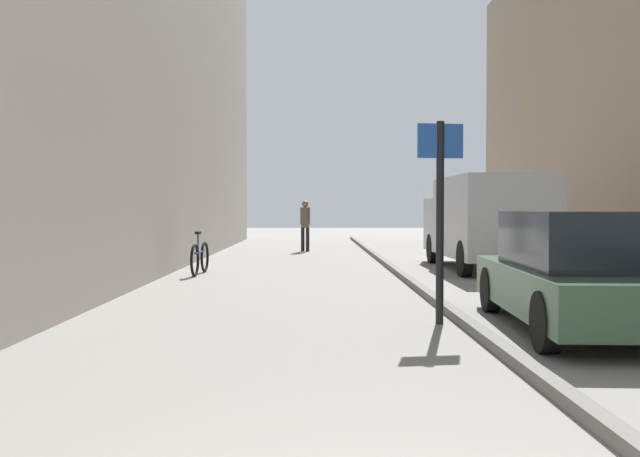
{
  "coord_description": "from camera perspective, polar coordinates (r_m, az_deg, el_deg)",
  "views": [
    {
      "loc": [
        -0.34,
        -2.21,
        1.48
      ],
      "look_at": [
        -0.17,
        14.57,
        1.01
      ],
      "focal_mm": 38.97,
      "sensor_mm": 36.0,
      "label": 1
    }
  ],
  "objects": [
    {
      "name": "street_sign_post",
      "position": [
        9.02,
        9.83,
        2.0
      ],
      "size": [
        0.6,
        0.12,
        2.6
      ],
      "rotation": [
        0.0,
        0.0,
        3.28
      ],
      "color": "black",
      "rests_on": "ground_plane"
    },
    {
      "name": "delivery_van",
      "position": [
        17.49,
        13.39,
        0.7
      ],
      "size": [
        2.11,
        5.55,
        2.24
      ],
      "rotation": [
        0.0,
        0.0,
        0.01
      ],
      "color": "#B7B7BC",
      "rests_on": "ground_plane"
    },
    {
      "name": "kerb_strip",
      "position": [
        14.41,
        7.09,
        -4.05
      ],
      "size": [
        0.16,
        40.0,
        0.12
      ],
      "primitive_type": "cube",
      "color": "#615F5B",
      "rests_on": "ground_plane"
    },
    {
      "name": "bicycle_leaning",
      "position": [
        15.89,
        -9.84,
        -2.38
      ],
      "size": [
        0.15,
        1.77,
        0.98
      ],
      "rotation": [
        0.0,
        0.0,
        -0.05
      ],
      "color": "black",
      "rests_on": "ground_plane"
    },
    {
      "name": "parked_car",
      "position": [
        9.09,
        20.71,
        -3.34
      ],
      "size": [
        2.03,
        4.29,
        1.45
      ],
      "rotation": [
        0.0,
        0.0,
        -0.06
      ],
      "color": "#335138",
      "rests_on": "ground_plane"
    },
    {
      "name": "pedestrian_main_foreground",
      "position": [
        24.13,
        -1.23,
        0.52
      ],
      "size": [
        0.34,
        0.25,
        1.77
      ],
      "rotation": [
        0.0,
        0.0,
        -0.28
      ],
      "color": "black",
      "rests_on": "ground_plane"
    },
    {
      "name": "ground_plane",
      "position": [
        14.29,
        0.78,
        -4.33
      ],
      "size": [
        80.0,
        80.0,
        0.0
      ],
      "primitive_type": "plane",
      "color": "gray"
    }
  ]
}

